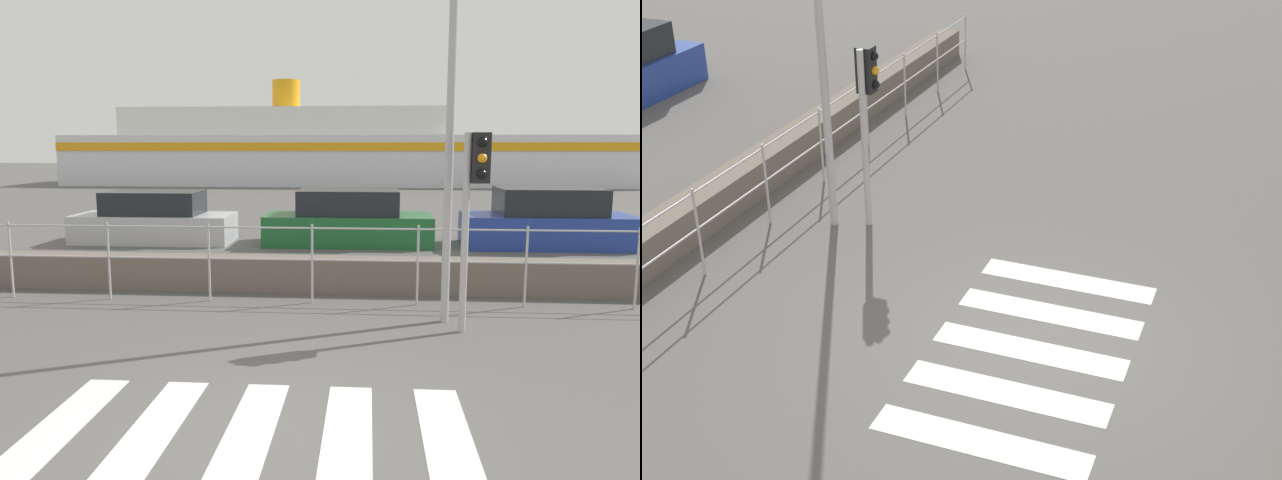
# 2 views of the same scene
# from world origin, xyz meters

# --- Properties ---
(ground_plane) EXTENTS (160.00, 160.00, 0.00)m
(ground_plane) POSITION_xyz_m (0.00, 0.00, 0.00)
(ground_plane) COLOR #565451
(crosswalk) EXTENTS (4.05, 2.40, 0.01)m
(crosswalk) POSITION_xyz_m (-0.15, 0.00, 0.00)
(crosswalk) COLOR silver
(crosswalk) RESTS_ON ground_plane
(seawall) EXTENTS (23.11, 0.55, 0.61)m
(seawall) POSITION_xyz_m (0.00, 5.70, 0.30)
(seawall) COLOR #6B6056
(seawall) RESTS_ON ground_plane
(harbor_fence) EXTENTS (20.84, 0.04, 1.33)m
(harbor_fence) POSITION_xyz_m (0.00, 4.82, 0.86)
(harbor_fence) COLOR #B2B2B5
(harbor_fence) RESTS_ON ground_plane
(traffic_light_far) EXTENTS (0.34, 0.32, 2.78)m
(traffic_light_far) POSITION_xyz_m (2.36, 3.35, 2.04)
(traffic_light_far) COLOR #B2B2B5
(traffic_light_far) RESTS_ON ground_plane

